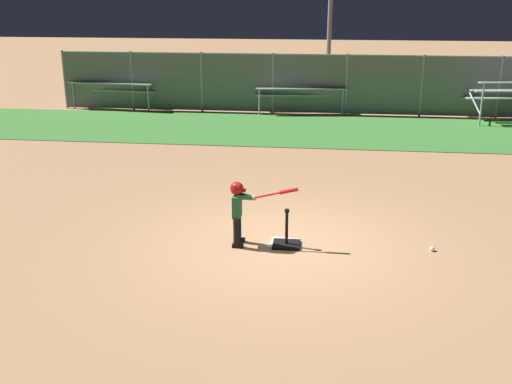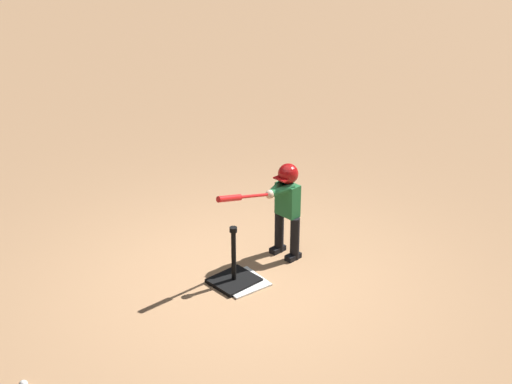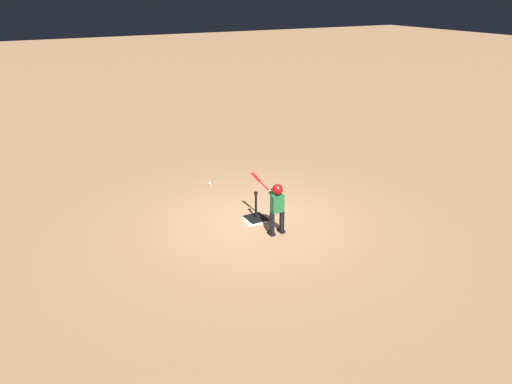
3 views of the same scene
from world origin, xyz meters
name	(u,v)px [view 1 (image 1 of 3)]	position (x,y,z in m)	size (l,w,h in m)	color
ground_plane	(283,244)	(0.00, 0.00, 0.00)	(90.00, 90.00, 0.00)	#AD7F56
grass_outfield_strip	(305,130)	(0.00, 8.55, 0.01)	(56.00, 4.39, 0.02)	#3D7F33
backstop_fence	(309,82)	(0.00, 11.14, 1.05)	(17.12, 0.08, 2.01)	#9E9EA3
home_plate	(284,243)	(0.02, 0.02, 0.01)	(0.44, 0.44, 0.02)	white
batting_tee	(286,241)	(0.06, -0.05, 0.08)	(0.44, 0.40, 0.63)	black
batter_child	(240,206)	(-0.68, -0.09, 0.67)	(1.08, 0.33, 1.06)	black
baseball	(432,249)	(2.37, 0.02, 0.04)	(0.07, 0.07, 0.07)	white
bleachers_left_center	(119,94)	(-6.77, 11.66, 0.47)	(3.20, 1.98, 0.97)	#ADAFB7
bleachers_right_center	(300,98)	(-0.34, 11.70, 0.44)	(3.19, 2.17, 0.91)	#ADAFB7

